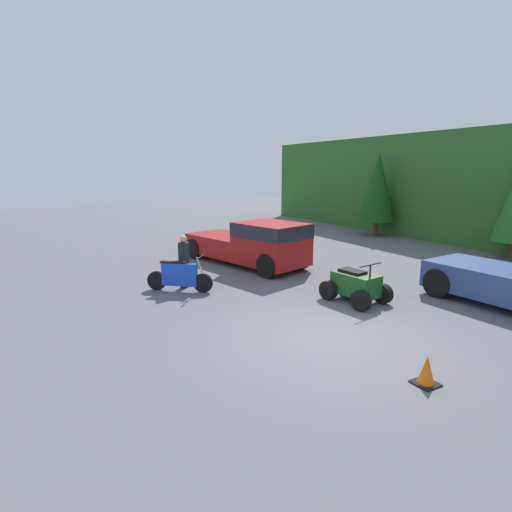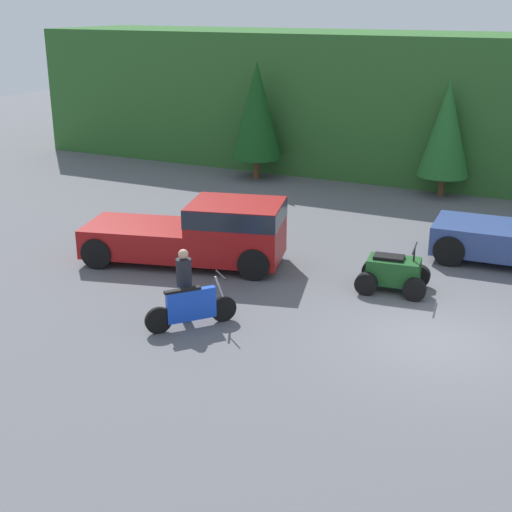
{
  "view_description": "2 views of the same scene",
  "coord_description": "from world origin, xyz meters",
  "views": [
    {
      "loc": [
        6.71,
        -5.61,
        3.81
      ],
      "look_at": [
        -4.81,
        0.86,
        0.95
      ],
      "focal_mm": 28.0,
      "sensor_mm": 36.0,
      "label": 1
    },
    {
      "loc": [
        2.67,
        -14.36,
        7.04
      ],
      "look_at": [
        -4.81,
        0.86,
        0.95
      ],
      "focal_mm": 50.0,
      "sensor_mm": 36.0,
      "label": 2
    }
  ],
  "objects": [
    {
      "name": "tree_left",
      "position": [
        -10.25,
        12.01,
        2.81
      ],
      "size": [
        2.1,
        2.1,
        4.78
      ],
      "color": "brown",
      "rests_on": "ground_plane"
    },
    {
      "name": "dirt_bike",
      "position": [
        -5.17,
        -1.73,
        0.48
      ],
      "size": [
        1.47,
        1.74,
        1.18
      ],
      "rotation": [
        0.0,
        0.0,
        0.88
      ],
      "color": "black",
      "rests_on": "ground_plane"
    },
    {
      "name": "quad_atv",
      "position": [
        -1.67,
        2.45,
        0.47
      ],
      "size": [
        1.92,
        1.43,
        1.22
      ],
      "rotation": [
        0.0,
        0.0,
        0.13
      ],
      "color": "black",
      "rests_on": "ground_plane"
    },
    {
      "name": "ground_plane",
      "position": [
        0.0,
        0.0,
        0.0
      ],
      "size": [
        80.0,
        80.0,
        0.0
      ],
      "primitive_type": "plane",
      "color": "#5B5B60"
    },
    {
      "name": "pickup_truck_red",
      "position": [
        -7.0,
        2.02,
        0.97
      ],
      "size": [
        5.92,
        3.4,
        1.83
      ],
      "rotation": [
        0.0,
        0.0,
        0.26
      ],
      "color": "maroon",
      "rests_on": "ground_plane"
    },
    {
      "name": "traffic_cone",
      "position": [
        2.47,
        0.3,
        0.25
      ],
      "size": [
        0.42,
        0.42,
        0.55
      ],
      "color": "black",
      "rests_on": "ground_plane"
    },
    {
      "name": "rider_person",
      "position": [
        -5.51,
        -1.44,
        0.94
      ],
      "size": [
        0.49,
        0.49,
        1.74
      ],
      "rotation": [
        0.0,
        0.0,
        0.55
      ],
      "color": "black",
      "rests_on": "ground_plane"
    }
  ]
}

